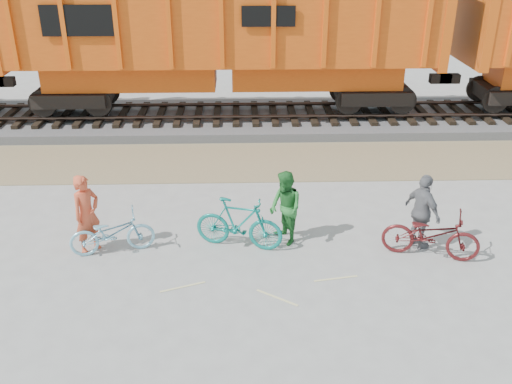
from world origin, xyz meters
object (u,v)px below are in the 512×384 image
person_solo (87,214)px  person_man (285,208)px  bicycle_blue (112,233)px  bicycle_maroon (431,235)px  hopper_car_center (223,36)px  bicycle_teal (239,223)px  person_woman (422,212)px

person_solo → person_man: size_ratio=1.05×
bicycle_blue → bicycle_maroon: bearing=-106.3°
hopper_car_center → person_solo: hopper_car_center is taller
hopper_car_center → bicycle_teal: bearing=-86.7°
person_woman → bicycle_blue: bearing=64.2°
bicycle_teal → bicycle_maroon: bearing=-81.7°
bicycle_teal → bicycle_maroon: size_ratio=0.96×
bicycle_blue → bicycle_maroon: bicycle_maroon is taller
person_man → hopper_car_center: bearing=165.5°
bicycle_maroon → bicycle_teal: bearing=99.4°
bicycle_teal → person_woman: bearing=-76.0°
hopper_car_center → bicycle_teal: 8.68m
person_solo → person_woman: (7.04, -0.06, -0.02)m
bicycle_blue → person_man: bearing=-97.9°
bicycle_blue → person_woman: (6.54, 0.04, 0.38)m
bicycle_maroon → person_solo: person_solo is taller
bicycle_maroon → hopper_car_center: bearing=43.4°
bicycle_blue → person_man: (3.67, 0.34, 0.36)m
bicycle_teal → person_solo: bearing=106.1°
hopper_car_center → bicycle_blue: (-2.19, -8.45, -2.54)m
bicycle_blue → person_man: person_man is taller
person_solo → person_man: (4.17, 0.24, -0.04)m
bicycle_maroon → person_man: (-2.97, 0.70, 0.30)m
hopper_car_center → person_solo: 9.03m
bicycle_blue → bicycle_maroon: (6.64, -0.36, 0.06)m
bicycle_teal → person_woman: person_woman is taller
bicycle_maroon → person_woman: size_ratio=1.18×
bicycle_teal → person_man: bearing=-63.3°
bicycle_blue → hopper_car_center: bearing=-27.7°
bicycle_teal → bicycle_blue: bearing=108.4°
person_woman → person_man: bearing=57.9°
person_solo → bicycle_teal: bearing=-51.8°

